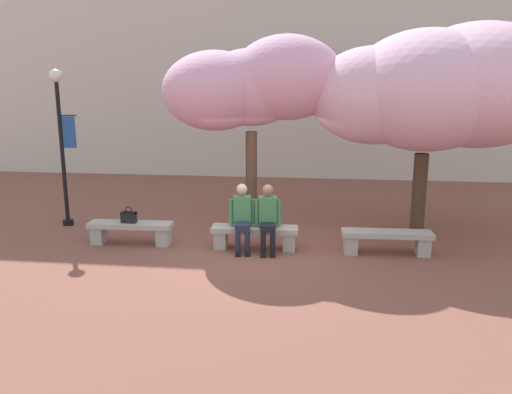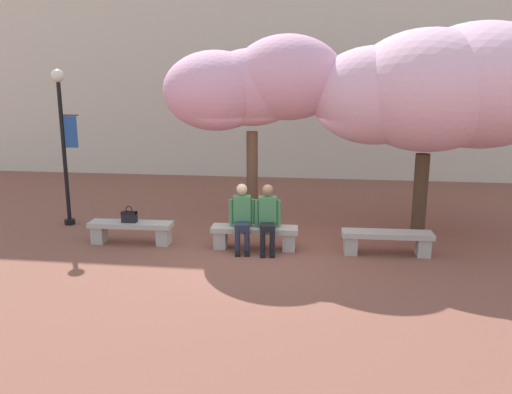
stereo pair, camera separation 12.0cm
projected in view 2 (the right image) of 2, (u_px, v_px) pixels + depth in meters
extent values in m
plane|color=brown|center=(255.00, 249.00, 9.83)|extent=(100.00, 100.00, 0.00)
cube|color=beige|center=(292.00, 25.00, 18.25)|extent=(28.00, 4.00, 10.64)
cube|color=#ADA89E|center=(131.00, 224.00, 10.07)|extent=(1.70, 0.48, 0.10)
cube|color=#ADA89E|center=(100.00, 234.00, 10.19)|extent=(0.25, 0.35, 0.35)
cube|color=#ADA89E|center=(164.00, 236.00, 10.06)|extent=(0.25, 0.35, 0.35)
cube|color=#ADA89E|center=(255.00, 229.00, 9.74)|extent=(1.70, 0.48, 0.10)
cube|color=#ADA89E|center=(221.00, 239.00, 9.86)|extent=(0.25, 0.35, 0.35)
cube|color=#ADA89E|center=(289.00, 241.00, 9.72)|extent=(0.25, 0.35, 0.35)
cube|color=#ADA89E|center=(387.00, 234.00, 9.41)|extent=(1.70, 0.48, 0.10)
cube|color=#ADA89E|center=(351.00, 244.00, 9.52)|extent=(0.25, 0.35, 0.35)
cube|color=#ADA89E|center=(423.00, 247.00, 9.39)|extent=(0.25, 0.35, 0.35)
cube|color=black|center=(238.00, 254.00, 9.44)|extent=(0.14, 0.23, 0.06)
cylinder|color=#23283D|center=(238.00, 242.00, 9.45)|extent=(0.10, 0.10, 0.42)
cube|color=black|center=(247.00, 254.00, 9.45)|extent=(0.14, 0.23, 0.06)
cylinder|color=#23283D|center=(247.00, 242.00, 9.46)|extent=(0.10, 0.10, 0.42)
cube|color=#23283D|center=(242.00, 226.00, 9.57)|extent=(0.35, 0.44, 0.12)
cube|color=#428451|center=(242.00, 209.00, 9.73)|extent=(0.37, 0.28, 0.54)
sphere|color=beige|center=(242.00, 189.00, 9.64)|extent=(0.21, 0.21, 0.21)
cylinder|color=#428451|center=(231.00, 212.00, 9.71)|extent=(0.09, 0.09, 0.50)
cylinder|color=#428451|center=(253.00, 211.00, 9.73)|extent=(0.09, 0.09, 0.50)
cube|color=black|center=(263.00, 255.00, 9.38)|extent=(0.12, 0.23, 0.06)
cylinder|color=black|center=(263.00, 243.00, 9.39)|extent=(0.10, 0.10, 0.42)
cube|color=black|center=(272.00, 255.00, 9.37)|extent=(0.12, 0.23, 0.06)
cylinder|color=black|center=(272.00, 243.00, 9.39)|extent=(0.10, 0.10, 0.42)
cube|color=black|center=(268.00, 227.00, 9.51)|extent=(0.32, 0.43, 0.12)
cube|color=#428451|center=(268.00, 210.00, 9.66)|extent=(0.36, 0.26, 0.54)
sphere|color=#A37556|center=(268.00, 190.00, 9.58)|extent=(0.21, 0.21, 0.21)
cylinder|color=#428451|center=(257.00, 212.00, 9.66)|extent=(0.09, 0.09, 0.50)
cylinder|color=#428451|center=(278.00, 213.00, 9.65)|extent=(0.09, 0.09, 0.50)
cube|color=black|center=(129.00, 217.00, 10.02)|extent=(0.30, 0.14, 0.22)
cube|color=black|center=(129.00, 213.00, 10.00)|extent=(0.30, 0.15, 0.04)
torus|color=black|center=(129.00, 209.00, 9.99)|extent=(0.14, 0.02, 0.14)
cylinder|color=#513828|center=(252.00, 180.00, 11.08)|extent=(0.25, 0.25, 2.17)
ellipsoid|color=#EAA8C6|center=(252.00, 88.00, 10.64)|extent=(2.17, 1.88, 1.63)
ellipsoid|color=#EAA8C6|center=(216.00, 91.00, 10.67)|extent=(2.25, 2.34, 1.69)
ellipsoid|color=#EAA8C6|center=(288.00, 78.00, 10.49)|extent=(2.37, 2.11, 1.77)
cylinder|color=#473323|center=(420.00, 195.00, 10.58)|extent=(0.30, 0.30, 1.75)
ellipsoid|color=#EFB7D1|center=(428.00, 91.00, 10.11)|extent=(3.28, 3.22, 2.46)
ellipsoid|color=#EFB7D1|center=(375.00, 96.00, 10.26)|extent=(2.67, 2.37, 2.01)
ellipsoid|color=#EFB7D1|center=(479.00, 86.00, 10.13)|extent=(3.36, 3.53, 2.52)
cylinder|color=black|center=(70.00, 222.00, 11.56)|extent=(0.24, 0.24, 0.12)
cylinder|color=black|center=(64.00, 155.00, 11.22)|extent=(0.09, 0.09, 3.21)
sphere|color=white|center=(58.00, 76.00, 10.84)|extent=(0.28, 0.28, 0.28)
cylinder|color=black|center=(69.00, 115.00, 11.00)|extent=(0.40, 0.02, 0.02)
cube|color=#234C93|center=(71.00, 132.00, 11.08)|extent=(0.30, 0.02, 0.70)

